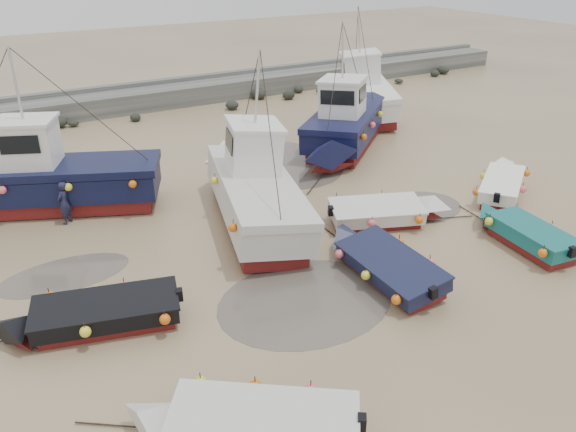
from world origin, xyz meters
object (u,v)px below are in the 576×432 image
Objects in this scene: cabin_boat_0 at (45,177)px; cabin_boat_1 at (250,186)px; cabin_boat_2 at (346,123)px; dinghy_0 at (247,419)px; dinghy_4 at (92,312)px; person at (68,223)px; dinghy_2 at (524,230)px; dinghy_3 at (504,182)px; cabin_boat_3 at (364,92)px; dinghy_1 at (386,260)px; dinghy_5 at (385,210)px.

cabin_boat_1 is at bearing -102.96° from cabin_boat_0.
cabin_boat_0 is 14.38m from cabin_boat_2.
dinghy_0 is 0.53× the size of cabin_boat_0.
dinghy_4 is 7.12m from person.
cabin_boat_2 is at bearing 93.68° from dinghy_2.
dinghy_3 is 0.53× the size of cabin_boat_3.
cabin_boat_1 is at bearing 110.11° from person.
cabin_boat_3 is at bearing 56.71° from dinghy_1.
dinghy_1 is at bearing -96.79° from cabin_boat_3.
person is (-18.76, -6.41, -1.33)m from cabin_boat_3.
dinghy_3 is 13.03m from cabin_boat_3.
cabin_boat_1 is 1.16× the size of cabin_boat_2.
dinghy_3 and dinghy_4 have the same top height.
dinghy_4 and dinghy_5 have the same top height.
cabin_boat_1 and cabin_boat_3 have the same top height.
cabin_boat_0 reaches higher than dinghy_4.
person is at bearing 133.58° from dinghy_1.
cabin_boat_2 is 0.93× the size of cabin_boat_3.
cabin_boat_3 is (12.58, 9.50, 0.01)m from cabin_boat_1.
dinghy_5 is 0.54× the size of cabin_boat_0.
dinghy_4 is at bearing -134.31° from cabin_boat_1.
dinghy_4 reaches higher than person.
cabin_boat_0 is (-8.31, 10.65, 0.78)m from dinghy_1.
cabin_boat_0 is 1.11× the size of cabin_boat_2.
dinghy_0 is 1.01× the size of dinghy_2.
cabin_boat_1 is at bearing -142.15° from dinghy_3.
dinghy_2 is 9.89m from cabin_boat_1.
dinghy_3 is at bearing 108.59° from dinghy_5.
dinghy_2 is 0.89× the size of dinghy_4.
dinghy_2 is at bearing -6.93° from dinghy_1.
dinghy_5 reaches higher than person.
dinghy_3 is 6.06m from dinghy_5.
dinghy_2 reaches higher than person.
cabin_boat_2 is at bearing 161.54° from dinghy_3.
cabin_boat_3 reaches higher than dinghy_0.
cabin_boat_3 reaches higher than person.
cabin_boat_0 is 19.65m from cabin_boat_3.
dinghy_3 is at bearing 115.42° from person.
dinghy_5 is at bearing 106.24° from person.
dinghy_0 is 0.51× the size of cabin_boat_1.
dinghy_0 reaches higher than person.
cabin_boat_2 is 14.23m from person.
dinghy_5 is 0.51× the size of cabin_boat_1.
dinghy_4 is at bearing -158.53° from cabin_boat_0.
dinghy_5 is 15.09m from cabin_boat_3.
dinghy_3 is 8.50m from cabin_boat_2.
dinghy_0 is at bearing 52.60° from person.
cabin_boat_3 is at bearing -6.81° from dinghy_0.
dinghy_0 and dinghy_3 have the same top height.
cabin_boat_0 is (-1.62, 14.30, 0.78)m from dinghy_0.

